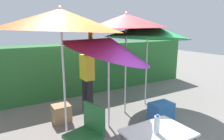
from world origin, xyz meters
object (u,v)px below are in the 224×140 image
Objects in this scene: cooler_box at (161,113)px; bottle_water at (157,125)px; umbrella_orange at (147,31)px; umbrella_yellow at (60,20)px; crate_cardboard at (61,113)px; folding_table at (158,138)px; chair_plastic at (87,132)px; person_vendor at (87,74)px; umbrella_rainbow at (126,21)px; umbrella_navy at (109,46)px.

bottle_water reaches higher than cooler_box.
umbrella_orange reaches higher than bottle_water.
umbrella_yellow is (-2.28, -0.49, 0.21)m from umbrella_orange.
crate_cardboard is at bearing 101.60° from bottle_water.
folding_table is (0.53, -2.32, 0.46)m from crate_cardboard.
chair_plastic reaches higher than cooler_box.
umbrella_yellow is 1.24× the size of person_vendor.
person_vendor is 5.08× the size of crate_cardboard.
umbrella_rainbow is 2.48m from chair_plastic.
bottle_water is at bearing -100.32° from umbrella_navy.
umbrella_yellow is (-1.52, -0.30, -0.01)m from umbrella_rainbow.
crate_cardboard is (-1.75, 1.16, -0.04)m from cooler_box.
crate_cardboard is 2.48m from bottle_water.
folding_table is at bearing -114.06° from umbrella_rainbow.
crate_cardboard is (-0.66, -0.10, -0.75)m from person_vendor.
umbrella_navy is 1.95m from folding_table.
umbrella_yellow is 2.61× the size of chair_plastic.
umbrella_rainbow is 2.63m from folding_table.
umbrella_rainbow is 6.23× the size of crate_cardboard.
chair_plastic is at bearing -87.78° from umbrella_yellow.
umbrella_orange is 2.01m from cooler_box.
bottle_water is (0.54, -0.82, 0.33)m from chair_plastic.
umbrella_orange is at bearing -3.28° from crate_cardboard.
umbrella_rainbow reaches higher than folding_table.
folding_table reaches higher than crate_cardboard.
umbrella_yellow is 1.82m from chair_plastic.
bottle_water is (-0.04, -0.02, 0.20)m from folding_table.
person_vendor is (-0.76, 0.43, -1.17)m from umbrella_rainbow.
folding_table is (0.59, -0.80, 0.13)m from chair_plastic.
crate_cardboard is 1.54× the size of bottle_water.
chair_plastic is at bearing -92.41° from crate_cardboard.
chair_plastic is 1.11× the size of folding_table.
umbrella_rainbow reaches higher than bottle_water.
bottle_water is at bearing -78.40° from crate_cardboard.
umbrella_yellow is at bearing 163.58° from cooler_box.
umbrella_orange is 2.35m from umbrella_yellow.
umbrella_yellow is 1.10× the size of umbrella_navy.
person_vendor is at bearing 43.52° from umbrella_yellow.
umbrella_navy is at bearing -151.82° from umbrella_rainbow.
chair_plastic is at bearing -148.20° from umbrella_orange.
folding_table is (-0.26, -1.66, -0.99)m from umbrella_navy.
umbrella_yellow reaches higher than person_vendor.
person_vendor is 2.45m from bottle_water.
umbrella_navy reaches higher than cooler_box.
cooler_box reaches higher than crate_cardboard.
umbrella_yellow reaches higher than crate_cardboard.
umbrella_yellow is 2.68m from cooler_box.
umbrella_orange reaches higher than chair_plastic.
umbrella_yellow reaches higher than umbrella_navy.
umbrella_orange is 2.98m from bottle_water.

